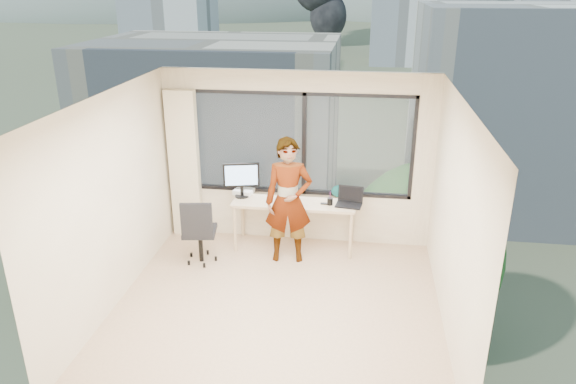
% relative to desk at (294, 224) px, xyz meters
% --- Properties ---
extents(floor, '(4.00, 4.00, 0.01)m').
position_rel_desk_xyz_m(floor, '(0.00, -1.66, -0.38)').
color(floor, tan).
rests_on(floor, ground).
extents(ceiling, '(4.00, 4.00, 0.01)m').
position_rel_desk_xyz_m(ceiling, '(0.00, -1.66, 2.23)').
color(ceiling, white).
rests_on(ceiling, ground).
extents(wall_front, '(4.00, 0.01, 2.60)m').
position_rel_desk_xyz_m(wall_front, '(0.00, -3.66, 0.93)').
color(wall_front, '#C6B499').
rests_on(wall_front, ground).
extents(wall_left, '(0.01, 4.00, 2.60)m').
position_rel_desk_xyz_m(wall_left, '(-2.00, -1.66, 0.93)').
color(wall_left, '#C6B499').
rests_on(wall_left, ground).
extents(wall_right, '(0.01, 4.00, 2.60)m').
position_rel_desk_xyz_m(wall_right, '(2.00, -1.66, 0.93)').
color(wall_right, '#C6B499').
rests_on(wall_right, ground).
extents(window_wall, '(3.30, 0.16, 1.55)m').
position_rel_desk_xyz_m(window_wall, '(0.05, 0.34, 1.15)').
color(window_wall, black).
rests_on(window_wall, ground).
extents(curtain, '(0.45, 0.14, 2.30)m').
position_rel_desk_xyz_m(curtain, '(-1.72, 0.22, 0.77)').
color(curtain, beige).
rests_on(curtain, floor).
extents(desk, '(1.80, 0.60, 0.75)m').
position_rel_desk_xyz_m(desk, '(0.00, 0.00, 0.00)').
color(desk, tan).
rests_on(desk, floor).
extents(chair, '(0.59, 0.59, 1.01)m').
position_rel_desk_xyz_m(chair, '(-1.27, -0.63, 0.13)').
color(chair, black).
rests_on(chair, floor).
extents(person, '(0.71, 0.51, 1.81)m').
position_rel_desk_xyz_m(person, '(-0.03, -0.38, 0.53)').
color(person, '#2D2D33').
rests_on(person, floor).
extents(monitor, '(0.55, 0.24, 0.53)m').
position_rel_desk_xyz_m(monitor, '(-0.80, 0.06, 0.64)').
color(monitor, black).
rests_on(monitor, desk).
extents(game_console, '(0.32, 0.28, 0.07)m').
position_rel_desk_xyz_m(game_console, '(-0.80, 0.19, 0.41)').
color(game_console, white).
rests_on(game_console, desk).
extents(laptop, '(0.42, 0.43, 0.24)m').
position_rel_desk_xyz_m(laptop, '(0.80, -0.06, 0.49)').
color(laptop, black).
rests_on(laptop, desk).
extents(cellphone, '(0.11, 0.05, 0.01)m').
position_rel_desk_xyz_m(cellphone, '(0.45, -0.05, 0.38)').
color(cellphone, black).
rests_on(cellphone, desk).
extents(pen_cup, '(0.09, 0.09, 0.10)m').
position_rel_desk_xyz_m(pen_cup, '(0.53, -0.07, 0.43)').
color(pen_cup, black).
rests_on(pen_cup, desk).
extents(handbag, '(0.27, 0.16, 0.19)m').
position_rel_desk_xyz_m(handbag, '(0.65, 0.23, 0.47)').
color(handbag, '#0B4341').
rests_on(handbag, desk).
extents(exterior_ground, '(400.00, 400.00, 0.04)m').
position_rel_desk_xyz_m(exterior_ground, '(0.00, 118.34, -14.38)').
color(exterior_ground, '#515B3D').
rests_on(exterior_ground, ground).
extents(near_bldg_a, '(16.00, 12.00, 14.00)m').
position_rel_desk_xyz_m(near_bldg_a, '(-9.00, 28.34, -7.38)').
color(near_bldg_a, beige).
rests_on(near_bldg_a, exterior_ground).
extents(near_bldg_b, '(14.00, 13.00, 16.00)m').
position_rel_desk_xyz_m(near_bldg_b, '(12.00, 36.34, -6.38)').
color(near_bldg_b, silver).
rests_on(near_bldg_b, exterior_ground).
extents(far_tower_a, '(14.00, 14.00, 28.00)m').
position_rel_desk_xyz_m(far_tower_a, '(-35.00, 93.34, -0.38)').
color(far_tower_a, silver).
rests_on(far_tower_a, exterior_ground).
extents(far_tower_d, '(16.00, 14.00, 22.00)m').
position_rel_desk_xyz_m(far_tower_d, '(-60.00, 148.34, -3.38)').
color(far_tower_d, silver).
rests_on(far_tower_d, exterior_ground).
extents(hill_a, '(288.00, 216.00, 90.00)m').
position_rel_desk_xyz_m(hill_a, '(-120.00, 318.34, -14.38)').
color(hill_a, slate).
rests_on(hill_a, exterior_ground).
extents(hill_b, '(300.00, 220.00, 96.00)m').
position_rel_desk_xyz_m(hill_b, '(100.00, 318.34, -14.38)').
color(hill_b, slate).
rests_on(hill_b, exterior_ground).
extents(tree_a, '(7.00, 7.00, 8.00)m').
position_rel_desk_xyz_m(tree_a, '(-16.00, 20.34, -10.38)').
color(tree_a, '#1E4B19').
rests_on(tree_a, exterior_ground).
extents(tree_b, '(7.60, 7.60, 9.00)m').
position_rel_desk_xyz_m(tree_b, '(4.00, 16.34, -9.88)').
color(tree_b, '#1E4B19').
rests_on(tree_b, exterior_ground).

